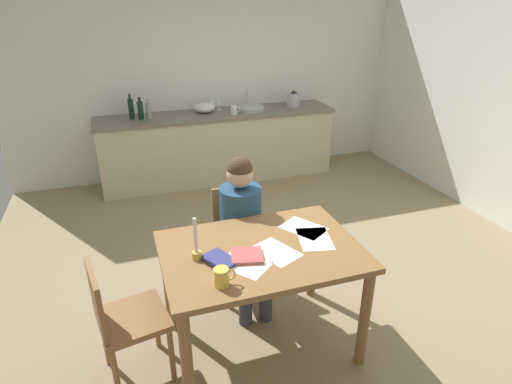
# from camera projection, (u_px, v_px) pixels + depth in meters

# --- Properties ---
(ground_plane) EXTENTS (5.20, 5.20, 0.04)m
(ground_plane) POSITION_uv_depth(u_px,v_px,m) (279.00, 269.00, 3.88)
(ground_plane) COLOR #937F60
(wall_back) EXTENTS (5.20, 0.12, 2.60)m
(wall_back) POSITION_uv_depth(u_px,v_px,m) (210.00, 76.00, 5.56)
(wall_back) COLOR silver
(wall_back) RESTS_ON ground
(kitchen_counter) EXTENTS (3.06, 0.64, 0.90)m
(kitchen_counter) POSITION_uv_depth(u_px,v_px,m) (219.00, 146.00, 5.61)
(kitchen_counter) COLOR beige
(kitchen_counter) RESTS_ON ground
(dining_table) EXTENTS (1.27, 0.88, 0.79)m
(dining_table) POSITION_uv_depth(u_px,v_px,m) (261.00, 264.00, 2.75)
(dining_table) COLOR olive
(dining_table) RESTS_ON ground
(chair_at_table) EXTENTS (0.41, 0.41, 0.87)m
(chair_at_table) POSITION_uv_depth(u_px,v_px,m) (238.00, 236.00, 3.42)
(chair_at_table) COLOR olive
(chair_at_table) RESTS_ON ground
(person_seated) EXTENTS (0.32, 0.59, 1.19)m
(person_seated) POSITION_uv_depth(u_px,v_px,m) (243.00, 224.00, 3.21)
(person_seated) COLOR navy
(person_seated) RESTS_ON ground
(chair_side_empty) EXTENTS (0.46, 0.46, 0.86)m
(chair_side_empty) POSITION_uv_depth(u_px,v_px,m) (122.00, 318.00, 2.56)
(chair_side_empty) COLOR olive
(chair_side_empty) RESTS_ON ground
(coffee_mug) EXTENTS (0.13, 0.09, 0.11)m
(coffee_mug) POSITION_uv_depth(u_px,v_px,m) (222.00, 277.00, 2.33)
(coffee_mug) COLOR #F2CC4C
(coffee_mug) RESTS_ON dining_table
(candlestick) EXTENTS (0.06, 0.06, 0.28)m
(candlestick) POSITION_uv_depth(u_px,v_px,m) (196.00, 248.00, 2.56)
(candlestick) COLOR gold
(candlestick) RESTS_ON dining_table
(book_magazine) EXTENTS (0.22, 0.26, 0.02)m
(book_magazine) POSITION_uv_depth(u_px,v_px,m) (220.00, 260.00, 2.56)
(book_magazine) COLOR navy
(book_magazine) RESTS_ON dining_table
(book_cookery) EXTENTS (0.23, 0.21, 0.02)m
(book_cookery) POSITION_uv_depth(u_px,v_px,m) (247.00, 256.00, 2.60)
(book_cookery) COLOR #BB5454
(book_cookery) RESTS_ON dining_table
(paper_letter) EXTENTS (0.34, 0.36, 0.00)m
(paper_letter) POSITION_uv_depth(u_px,v_px,m) (304.00, 228.00, 2.94)
(paper_letter) COLOR white
(paper_letter) RESTS_ON dining_table
(paper_bill) EXTENTS (0.32, 0.36, 0.00)m
(paper_bill) POSITION_uv_depth(u_px,v_px,m) (276.00, 252.00, 2.66)
(paper_bill) COLOR white
(paper_bill) RESTS_ON dining_table
(paper_envelope) EXTENTS (0.35, 0.36, 0.00)m
(paper_envelope) POSITION_uv_depth(u_px,v_px,m) (244.00, 264.00, 2.54)
(paper_envelope) COLOR white
(paper_envelope) RESTS_ON dining_table
(paper_receipt) EXTENTS (0.27, 0.34, 0.00)m
(paper_receipt) POSITION_uv_depth(u_px,v_px,m) (315.00, 239.00, 2.80)
(paper_receipt) COLOR white
(paper_receipt) RESTS_ON dining_table
(sink_unit) EXTENTS (0.36, 0.36, 0.24)m
(sink_unit) POSITION_uv_depth(u_px,v_px,m) (251.00, 108.00, 5.54)
(sink_unit) COLOR #B2B7BC
(sink_unit) RESTS_ON kitchen_counter
(bottle_oil) EXTENTS (0.06, 0.06, 0.30)m
(bottle_oil) POSITION_uv_depth(u_px,v_px,m) (131.00, 109.00, 5.08)
(bottle_oil) COLOR black
(bottle_oil) RESTS_ON kitchen_counter
(bottle_vinegar) EXTENTS (0.07, 0.07, 0.27)m
(bottle_vinegar) POSITION_uv_depth(u_px,v_px,m) (140.00, 110.00, 5.07)
(bottle_vinegar) COLOR black
(bottle_vinegar) RESTS_ON kitchen_counter
(bottle_wine_red) EXTENTS (0.06, 0.06, 0.24)m
(bottle_wine_red) POSITION_uv_depth(u_px,v_px,m) (149.00, 111.00, 5.10)
(bottle_wine_red) COLOR #8C999E
(bottle_wine_red) RESTS_ON kitchen_counter
(mixing_bowl) EXTENTS (0.27, 0.27, 0.12)m
(mixing_bowl) POSITION_uv_depth(u_px,v_px,m) (204.00, 108.00, 5.41)
(mixing_bowl) COLOR white
(mixing_bowl) RESTS_ON kitchen_counter
(stovetop_kettle) EXTENTS (0.18, 0.18, 0.22)m
(stovetop_kettle) POSITION_uv_depth(u_px,v_px,m) (293.00, 99.00, 5.68)
(stovetop_kettle) COLOR #B7BABF
(stovetop_kettle) RESTS_ON kitchen_counter
(wine_glass_near_sink) EXTENTS (0.07, 0.07, 0.15)m
(wine_glass_near_sink) POSITION_uv_depth(u_px,v_px,m) (219.00, 101.00, 5.52)
(wine_glass_near_sink) COLOR silver
(wine_glass_near_sink) RESTS_ON kitchen_counter
(wine_glass_by_kettle) EXTENTS (0.07, 0.07, 0.15)m
(wine_glass_by_kettle) POSITION_uv_depth(u_px,v_px,m) (212.00, 102.00, 5.49)
(wine_glass_by_kettle) COLOR silver
(wine_glass_by_kettle) RESTS_ON kitchen_counter
(teacup_on_counter) EXTENTS (0.12, 0.08, 0.11)m
(teacup_on_counter) POSITION_uv_depth(u_px,v_px,m) (234.00, 110.00, 5.32)
(teacup_on_counter) COLOR white
(teacup_on_counter) RESTS_ON kitchen_counter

